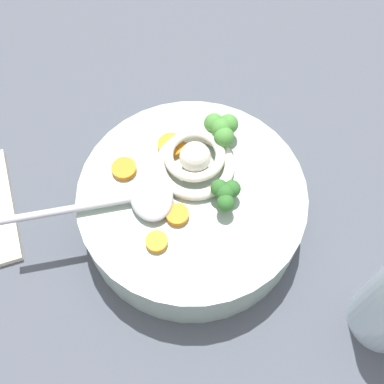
{
  "coord_description": "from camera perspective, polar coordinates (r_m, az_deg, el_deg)",
  "views": [
    {
      "loc": [
        -18.97,
        16.42,
        52.97
      ],
      "look_at": [
        -0.51,
        1.13,
        9.39
      ],
      "focal_mm": 45.15,
      "sensor_mm": 36.0,
      "label": 1
    }
  ],
  "objects": [
    {
      "name": "carrot_slice_center",
      "position": [
        0.52,
        -2.45,
        5.49
      ],
      "size": [
        2.95,
        2.95,
        0.77
      ],
      "primitive_type": "cylinder",
      "color": "orange",
      "rests_on": "soup_bowl"
    },
    {
      "name": "noodle_pile",
      "position": [
        0.5,
        0.34,
        3.73
      ],
      "size": [
        9.24,
        9.06,
        3.71
      ],
      "color": "silver",
      "rests_on": "soup_bowl"
    },
    {
      "name": "soup_spoon",
      "position": [
        0.49,
        -6.44,
        -0.66
      ],
      "size": [
        11.18,
        16.74,
        1.6
      ],
      "rotation": [
        0.0,
        0.0,
        1.07
      ],
      "color": "#B7B7BC",
      "rests_on": "soup_bowl"
    },
    {
      "name": "carrot_slice_right",
      "position": [
        0.51,
        -8.03,
        2.73
      ],
      "size": [
        2.62,
        2.62,
        0.68
      ],
      "primitive_type": "cylinder",
      "color": "orange",
      "rests_on": "soup_bowl"
    },
    {
      "name": "broccoli_floret_beside_noodles",
      "position": [
        0.48,
        4.05,
        -0.11
      ],
      "size": [
        3.47,
        2.99,
        2.75
      ],
      "color": "#7A9E60",
      "rests_on": "soup_bowl"
    },
    {
      "name": "carrot_slice_near_spoon",
      "position": [
        0.47,
        -4.2,
        -5.89
      ],
      "size": [
        2.17,
        2.17,
        0.73
      ],
      "primitive_type": "cylinder",
      "color": "orange",
      "rests_on": "soup_bowl"
    },
    {
      "name": "table_slab",
      "position": [
        0.57,
        0.54,
        -2.81
      ],
      "size": [
        115.11,
        115.11,
        3.08
      ],
      "primitive_type": "cube",
      "color": "#474C56",
      "rests_on": "ground"
    },
    {
      "name": "broccoli_floret_left",
      "position": [
        0.52,
        3.53,
        7.49
      ],
      "size": [
        4.22,
        3.63,
        3.34
      ],
      "color": "#7A9E60",
      "rests_on": "soup_bowl"
    },
    {
      "name": "soup_bowl",
      "position": [
        0.52,
        0.0,
        -1.6
      ],
      "size": [
        23.95,
        23.95,
        6.3
      ],
      "color": "#9EB2A3",
      "rests_on": "table_slab"
    },
    {
      "name": "carrot_slice_front",
      "position": [
        0.48,
        -1.74,
        -2.72
      ],
      "size": [
        2.32,
        2.32,
        0.75
      ],
      "primitive_type": "cylinder",
      "color": "orange",
      "rests_on": "soup_bowl"
    }
  ]
}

